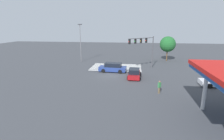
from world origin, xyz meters
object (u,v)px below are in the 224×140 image
car_2 (218,81)px  street_light_pole_a (80,40)px  traffic_signal_mast (144,45)px  tree_corner_a (168,44)px  pedestrian (159,86)px  car_0 (134,73)px  car_1 (113,68)px

car_2 → street_light_pole_a: street_light_pole_a is taller
traffic_signal_mast → tree_corner_a: (-5.79, -9.12, -0.75)m
pedestrian → car_2: bearing=-109.9°
car_0 → street_light_pole_a: size_ratio=0.52×
traffic_signal_mast → car_0: bearing=29.9°
car_2 → pedestrian: bearing=-155.2°
traffic_signal_mast → car_0: size_ratio=1.40×
traffic_signal_mast → car_2: 13.55m
traffic_signal_mast → car_1: 7.20m
street_light_pole_a → pedestrian: bearing=130.9°
street_light_pole_a → tree_corner_a: street_light_pole_a is taller
car_0 → street_light_pole_a: street_light_pole_a is taller
car_2 → car_0: bearing=167.6°
car_0 → car_2: car_2 is taller
car_1 → pedestrian: size_ratio=3.08×
pedestrian → car_0: bearing=-17.8°
car_0 → pedestrian: (-3.11, 6.34, 0.19)m
traffic_signal_mast → tree_corner_a: size_ratio=1.07×
car_1 → car_2: car_1 is taller
pedestrian → street_light_pole_a: size_ratio=0.19×
traffic_signal_mast → car_1: traffic_signal_mast is taller
car_1 → pedestrian: car_1 is taller
traffic_signal_mast → pedestrian: size_ratio=3.81×
car_2 → street_light_pole_a: size_ratio=0.58×
traffic_signal_mast → street_light_pole_a: (13.92, -5.64, 0.37)m
car_2 → traffic_signal_mast: bearing=139.6°
car_2 → street_light_pole_a: 27.94m
pedestrian → street_light_pole_a: street_light_pole_a is taller
car_1 → street_light_pole_a: bearing=-40.7°
street_light_pole_a → traffic_signal_mast: bearing=157.9°
car_2 → street_light_pole_a: (23.69, -14.16, 4.29)m
street_light_pole_a → tree_corner_a: (-19.71, -3.47, -1.11)m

